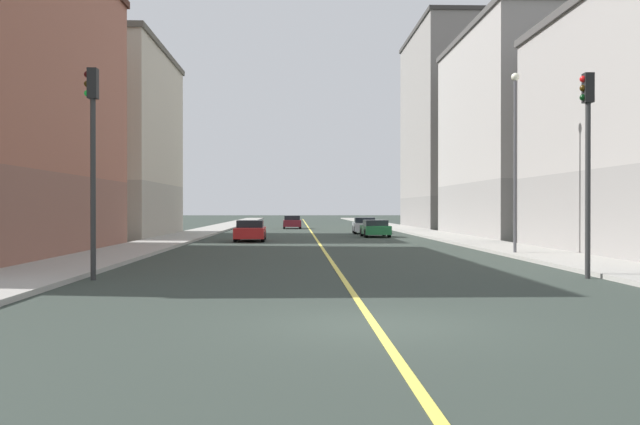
{
  "coord_description": "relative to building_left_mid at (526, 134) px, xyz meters",
  "views": [
    {
      "loc": [
        -1.45,
        -13.11,
        2.14
      ],
      "look_at": [
        0.64,
        47.23,
        1.77
      ],
      "focal_mm": 40.36,
      "sensor_mm": 36.0,
      "label": 1
    }
  ],
  "objects": [
    {
      "name": "street_lamp_left_near",
      "position": [
        -7.47,
        -21.56,
        -2.75
      ],
      "size": [
        0.36,
        0.36,
        8.07
      ],
      "color": "#4C4C51",
      "rests_on": "ground"
    },
    {
      "name": "ground_plane",
      "position": [
        -15.92,
        -40.45,
        -7.72
      ],
      "size": [
        400.0,
        400.0,
        0.0
      ],
      "primitive_type": "plane",
      "color": "#2E3731",
      "rests_on": "ground"
    },
    {
      "name": "building_left_mid",
      "position": [
        0.0,
        0.0,
        0.0
      ],
      "size": [
        9.7,
        19.7,
        15.41
      ],
      "color": "gray",
      "rests_on": "ground"
    },
    {
      "name": "building_left_far",
      "position": [
        0.0,
        22.92,
        2.86
      ],
      "size": [
        9.7,
        19.52,
        21.13
      ],
      "color": "slate",
      "rests_on": "ground"
    },
    {
      "name": "sidewalk_left",
      "position": [
        -6.39,
        8.55,
        -7.64
      ],
      "size": [
        3.37,
        168.0,
        0.15
      ],
      "primitive_type": "cube",
      "color": "#9E9B93",
      "rests_on": "ground"
    },
    {
      "name": "traffic_light_right_near",
      "position": [
        -23.38,
        -32.03,
        -3.67
      ],
      "size": [
        0.4,
        0.32,
        6.29
      ],
      "color": "#2D2D2D",
      "rests_on": "ground"
    },
    {
      "name": "traffic_light_left_near",
      "position": [
        -8.49,
        -32.03,
        -3.69
      ],
      "size": [
        0.4,
        0.32,
        6.24
      ],
      "color": "#2D2D2D",
      "rests_on": "ground"
    },
    {
      "name": "building_right_midblock",
      "position": [
        -31.84,
        0.93,
        -0.68
      ],
      "size": [
        9.7,
        17.09,
        14.05
      ],
      "color": "#9D9688",
      "rests_on": "ground"
    },
    {
      "name": "lane_center_stripe",
      "position": [
        -15.92,
        8.55,
        -7.71
      ],
      "size": [
        0.16,
        154.0,
        0.01
      ],
      "primitive_type": "cube",
      "color": "#E5D14C",
      "rests_on": "ground"
    },
    {
      "name": "car_maroon",
      "position": [
        -17.69,
        21.34,
        -7.04
      ],
      "size": [
        1.9,
        3.93,
        1.36
      ],
      "color": "maroon",
      "rests_on": "ground"
    },
    {
      "name": "car_green",
      "position": [
        -11.43,
        -0.46,
        -7.08
      ],
      "size": [
        1.97,
        4.22,
        1.26
      ],
      "color": "#1E6B38",
      "rests_on": "ground"
    },
    {
      "name": "car_red",
      "position": [
        -20.28,
        -6.91,
        -7.06
      ],
      "size": [
        1.98,
        4.6,
        1.36
      ],
      "color": "red",
      "rests_on": "ground"
    },
    {
      "name": "sidewalk_right",
      "position": [
        -25.45,
        8.55,
        -7.64
      ],
      "size": [
        3.37,
        168.0,
        0.15
      ],
      "primitive_type": "cube",
      "color": "#9E9B93",
      "rests_on": "ground"
    },
    {
      "name": "car_silver",
      "position": [
        -11.54,
        6.64,
        -7.05
      ],
      "size": [
        2.06,
        4.59,
        1.35
      ],
      "color": "silver",
      "rests_on": "ground"
    }
  ]
}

